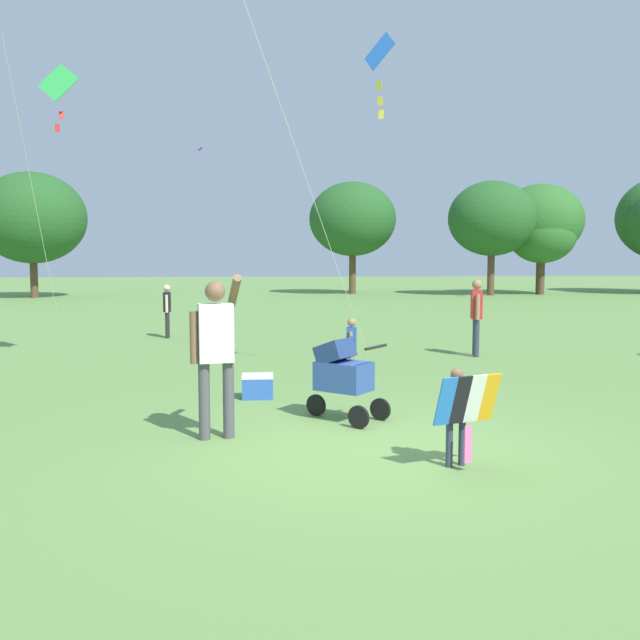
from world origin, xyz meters
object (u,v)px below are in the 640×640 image
person_couple_left (167,307)px  person_kid_running (351,346)px  kite_adult_black (375,67)px  person_back_turned (476,311)px  child_with_butterfly_kite (459,407)px  stroller (342,372)px  cooler_box (258,386)px  person_adult_flyer (216,344)px  kite_orange_delta (57,93)px

person_couple_left → person_kid_running: person_couple_left is taller
kite_adult_black → person_back_turned: (2.57, 2.82, -4.05)m
child_with_butterfly_kite → stroller: size_ratio=0.94×
child_with_butterfly_kite → cooler_box: size_ratio=2.16×
kite_adult_black → cooler_box: (-1.86, -1.08, -4.80)m
person_adult_flyer → kite_adult_black: (2.30, 3.29, 3.91)m
kite_adult_black → kite_orange_delta: bearing=161.5°
person_back_turned → person_adult_flyer: bearing=-128.6°
stroller → person_back_turned: size_ratio=0.66×
kite_orange_delta → person_back_turned: 8.89m
stroller → kite_orange_delta: (-4.53, 4.31, 4.27)m
person_adult_flyer → child_with_butterfly_kite: bearing=-28.1°
person_back_turned → stroller: bearing=-122.2°
person_adult_flyer → stroller: person_adult_flyer is taller
child_with_butterfly_kite → person_adult_flyer: 2.78m
stroller → kite_adult_black: 5.11m
person_kid_running → stroller: bearing=-100.1°
kite_adult_black → child_with_butterfly_kite: bearing=-88.6°
person_couple_left → person_kid_running: bearing=-61.0°
kite_adult_black → person_kid_running: kite_adult_black is taller
person_adult_flyer → person_couple_left: bearing=100.5°
kite_adult_black → stroller: bearing=-107.5°
person_adult_flyer → kite_adult_black: 5.60m
kite_orange_delta → stroller: bearing=-43.6°
kite_orange_delta → person_kid_running: (4.95, -1.98, -4.25)m
stroller → cooler_box: size_ratio=2.30×
person_adult_flyer → cooler_box: bearing=78.6°
person_adult_flyer → person_couple_left: size_ratio=1.39×
kite_orange_delta → kite_adult_black: bearing=-18.5°
kite_orange_delta → person_kid_running: 6.81m
child_with_butterfly_kite → person_couple_left: 11.94m
person_adult_flyer → stroller: (1.51, 0.76, -0.46)m
child_with_butterfly_kite → kite_orange_delta: kite_orange_delta is taller
person_back_turned → cooler_box: person_back_turned is taller
person_couple_left → stroller: bearing=-69.8°
person_adult_flyer → person_kid_running: person_adult_flyer is taller
cooler_box → person_adult_flyer: bearing=-101.4°
kite_adult_black → kite_orange_delta: 5.62m
stroller → kite_adult_black: kite_adult_black is taller
person_adult_flyer → kite_adult_black: size_ratio=0.33×
person_back_turned → cooler_box: size_ratio=3.50×
person_adult_flyer → person_kid_running: bearing=58.1°
stroller → person_couple_left: (-3.35, 9.11, 0.18)m
stroller → kite_adult_black: bearing=72.5°
child_with_butterfly_kite → person_kid_running: (-0.49, 4.38, 0.04)m
kite_orange_delta → person_couple_left: 6.42m
person_kid_running → person_back_turned: size_ratio=0.69×
child_with_butterfly_kite → kite_orange_delta: size_ratio=0.18×
child_with_butterfly_kite → person_couple_left: bearing=110.9°
person_back_turned → cooler_box: bearing=-138.7°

